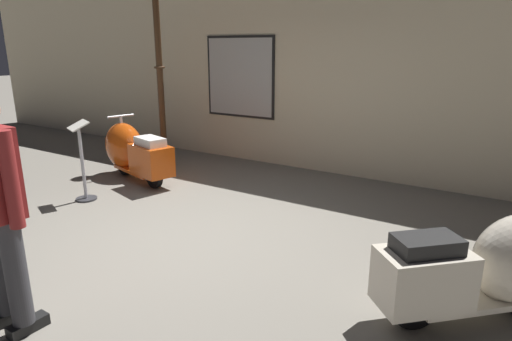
{
  "coord_description": "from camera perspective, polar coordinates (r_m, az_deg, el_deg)",
  "views": [
    {
      "loc": [
        2.93,
        -3.24,
        2.01
      ],
      "look_at": [
        0.34,
        0.85,
        0.63
      ],
      "focal_mm": 30.41,
      "sensor_mm": 36.0,
      "label": 1
    }
  ],
  "objects": [
    {
      "name": "info_stanchion",
      "position": [
        6.25,
        -21.81,
        0.33
      ],
      "size": [
        0.38,
        0.33,
        1.08
      ],
      "color": "#333338",
      "rests_on": "ground"
    },
    {
      "name": "scooter_0",
      "position": [
        7.04,
        -16.0,
        2.47
      ],
      "size": [
        1.67,
        0.85,
        0.98
      ],
      "rotation": [
        0.0,
        0.0,
        2.88
      ],
      "color": "black",
      "rests_on": "ground"
    },
    {
      "name": "lamppost",
      "position": [
        7.81,
        -12.67,
        14.36
      ],
      "size": [
        0.31,
        0.31,
        3.19
      ],
      "color": "#472D19",
      "rests_on": "ground"
    },
    {
      "name": "scooter_1",
      "position": [
        3.75,
        28.67,
        -11.03
      ],
      "size": [
        1.42,
        1.39,
        0.95
      ],
      "rotation": [
        0.0,
        0.0,
        0.77
      ],
      "color": "black",
      "rests_on": "ground"
    },
    {
      "name": "showroom_back_wall",
      "position": [
        7.24,
        8.54,
        13.04
      ],
      "size": [
        18.0,
        0.24,
        3.34
      ],
      "color": "beige",
      "rests_on": "ground"
    },
    {
      "name": "ground_plane",
      "position": [
        4.81,
        -9.01,
        -9.0
      ],
      "size": [
        60.0,
        60.0,
        0.0
      ],
      "primitive_type": "plane",
      "color": "slate"
    }
  ]
}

